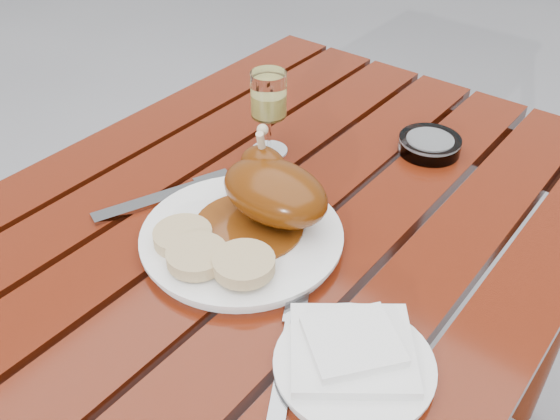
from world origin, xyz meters
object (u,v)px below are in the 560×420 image
Objects in this scene: dinner_plate at (242,237)px; ashtray at (429,145)px; wine_glass at (269,114)px; side_plate at (354,366)px; table at (263,391)px.

dinner_plate is 0.39m from ashtray.
dinner_plate is at bearing -60.32° from wine_glass.
dinner_plate reaches higher than side_plate.
side_plate is (0.24, -0.09, -0.00)m from dinner_plate.
table is 11.55× the size of ashtray.
ashtray reaches higher than side_plate.
ashtray is at bearing 107.60° from side_plate.
table is 0.39m from dinner_plate.
wine_glass is at bearing 119.68° from dinner_plate.
wine_glass is (-0.12, 0.17, 0.45)m from table.
wine_glass reaches higher than ashtray.
side_plate is at bearing -72.40° from ashtray.
side_plate is 0.49m from ashtray.
ashtray is at bearing 37.95° from wine_glass.
table is 8.36× the size of wine_glass.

